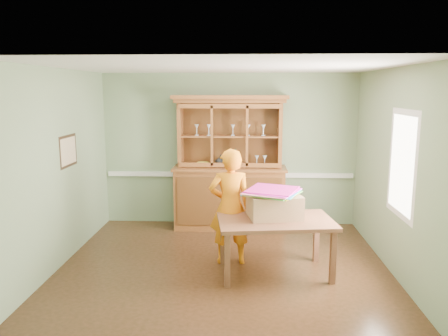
# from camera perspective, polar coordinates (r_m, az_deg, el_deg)

# --- Properties ---
(floor) EXTENTS (4.50, 4.50, 0.00)m
(floor) POSITION_cam_1_polar(r_m,az_deg,el_deg) (6.23, -0.03, -12.56)
(floor) COLOR #4D2B18
(floor) RESTS_ON ground
(ceiling) EXTENTS (4.50, 4.50, 0.00)m
(ceiling) POSITION_cam_1_polar(r_m,az_deg,el_deg) (5.75, -0.03, 13.08)
(ceiling) COLOR white
(ceiling) RESTS_ON wall_back
(wall_back) EXTENTS (4.50, 0.00, 4.50)m
(wall_back) POSITION_cam_1_polar(r_m,az_deg,el_deg) (7.82, 0.69, 2.40)
(wall_back) COLOR gray
(wall_back) RESTS_ON floor
(wall_left) EXTENTS (0.00, 4.00, 4.00)m
(wall_left) POSITION_cam_1_polar(r_m,az_deg,el_deg) (6.36, -20.71, -0.06)
(wall_left) COLOR gray
(wall_left) RESTS_ON floor
(wall_right) EXTENTS (0.00, 4.00, 4.00)m
(wall_right) POSITION_cam_1_polar(r_m,az_deg,el_deg) (6.16, 21.37, -0.42)
(wall_right) COLOR gray
(wall_right) RESTS_ON floor
(wall_front) EXTENTS (4.50, 0.00, 4.50)m
(wall_front) POSITION_cam_1_polar(r_m,az_deg,el_deg) (3.90, -1.49, -5.58)
(wall_front) COLOR gray
(wall_front) RESTS_ON floor
(chair_rail) EXTENTS (4.41, 0.05, 0.08)m
(chair_rail) POSITION_cam_1_polar(r_m,az_deg,el_deg) (7.87, 0.68, -0.88)
(chair_rail) COLOR white
(chair_rail) RESTS_ON wall_back
(framed_map) EXTENTS (0.03, 0.60, 0.46)m
(framed_map) POSITION_cam_1_polar(r_m,az_deg,el_deg) (6.60, -19.63, 2.11)
(framed_map) COLOR #312113
(framed_map) RESTS_ON wall_left
(window_panel) EXTENTS (0.03, 0.96, 1.36)m
(window_panel) POSITION_cam_1_polar(r_m,az_deg,el_deg) (5.85, 22.19, 0.48)
(window_panel) COLOR white
(window_panel) RESTS_ON wall_right
(china_hutch) EXTENTS (1.97, 0.65, 2.32)m
(china_hutch) POSITION_cam_1_polar(r_m,az_deg,el_deg) (7.65, 0.73, -1.87)
(china_hutch) COLOR brown
(china_hutch) RESTS_ON floor
(dining_table) EXTENTS (1.59, 1.07, 0.74)m
(dining_table) POSITION_cam_1_polar(r_m,az_deg,el_deg) (5.79, 6.73, -7.52)
(dining_table) COLOR brown
(dining_table) RESTS_ON floor
(cardboard_box) EXTENTS (0.75, 0.65, 0.31)m
(cardboard_box) POSITION_cam_1_polar(r_m,az_deg,el_deg) (5.83, 6.57, -4.90)
(cardboard_box) COLOR tan
(cardboard_box) RESTS_ON dining_table
(kite_stack) EXTENTS (0.80, 0.80, 0.06)m
(kite_stack) POSITION_cam_1_polar(r_m,az_deg,el_deg) (5.78, 6.19, -3.12)
(kite_stack) COLOR teal
(kite_stack) RESTS_ON cardboard_box
(person) EXTENTS (0.63, 0.44, 1.63)m
(person) POSITION_cam_1_polar(r_m,az_deg,el_deg) (6.07, 0.80, -5.06)
(person) COLOR orange
(person) RESTS_ON floor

